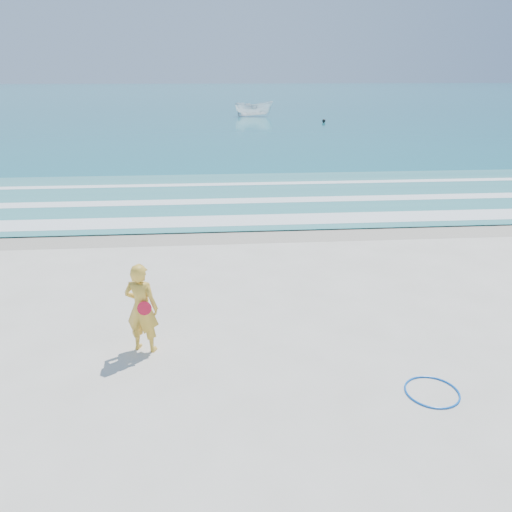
{
  "coord_description": "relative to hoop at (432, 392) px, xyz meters",
  "views": [
    {
      "loc": [
        -0.44,
        -7.29,
        5.24
      ],
      "look_at": [
        0.5,
        4.0,
        1.0
      ],
      "focal_mm": 35.0,
      "sensor_mm": 36.0,
      "label": 1
    }
  ],
  "objects": [
    {
      "name": "foam_far",
      "position": [
        -3.2,
        16.82,
        0.04
      ],
      "size": [
        400.0,
        0.6,
        0.01
      ],
      "primitive_type": "cube",
      "color": "white",
      "rests_on": "shallow"
    },
    {
      "name": "ocean",
      "position": [
        -3.2,
        105.32,
        0.0
      ],
      "size": [
        400.0,
        190.0,
        0.04
      ],
      "primitive_type": "cube",
      "color": "#19727F",
      "rests_on": "ground"
    },
    {
      "name": "wet_sand",
      "position": [
        -3.2,
        9.32,
        -0.01
      ],
      "size": [
        400.0,
        2.4,
        0.0
      ],
      "primitive_type": "cube",
      "color": "#B2A893",
      "rests_on": "ground"
    },
    {
      "name": "woman",
      "position": [
        -5.13,
        1.86,
        0.9
      ],
      "size": [
        0.77,
        0.63,
        1.84
      ],
      "color": "gold",
      "rests_on": "ground"
    },
    {
      "name": "buoy",
      "position": [
        7.89,
        45.93,
        0.2
      ],
      "size": [
        0.36,
        0.36,
        0.36
      ],
      "primitive_type": "sphere",
      "color": "black",
      "rests_on": "ocean"
    },
    {
      "name": "shallow",
      "position": [
        -3.2,
        14.32,
        0.03
      ],
      "size": [
        400.0,
        10.0,
        0.01
      ],
      "primitive_type": "cube",
      "color": "#59B7AD",
      "rests_on": "ocean"
    },
    {
      "name": "hoop",
      "position": [
        0.0,
        0.0,
        0.0
      ],
      "size": [
        0.98,
        0.98,
        0.03
      ],
      "primitive_type": "torus",
      "rotation": [
        0.0,
        0.0,
        -0.04
      ],
      "color": "blue",
      "rests_on": "ground"
    },
    {
      "name": "foam_near",
      "position": [
        -3.2,
        10.62,
        0.04
      ],
      "size": [
        400.0,
        1.4,
        0.01
      ],
      "primitive_type": "cube",
      "color": "white",
      "rests_on": "shallow"
    },
    {
      "name": "ground",
      "position": [
        -3.2,
        0.32,
        -0.02
      ],
      "size": [
        400.0,
        400.0,
        0.0
      ],
      "primitive_type": "plane",
      "color": "silver",
      "rests_on": "ground"
    },
    {
      "name": "boat",
      "position": [
        1.21,
        53.93,
        0.89
      ],
      "size": [
        4.51,
        1.78,
        1.73
      ],
      "primitive_type": "imported",
      "rotation": [
        0.0,
        0.0,
        1.55
      ],
      "color": "white",
      "rests_on": "ocean"
    },
    {
      "name": "foam_mid",
      "position": [
        -3.2,
        13.52,
        0.04
      ],
      "size": [
        400.0,
        0.9,
        0.01
      ],
      "primitive_type": "cube",
      "color": "white",
      "rests_on": "shallow"
    }
  ]
}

